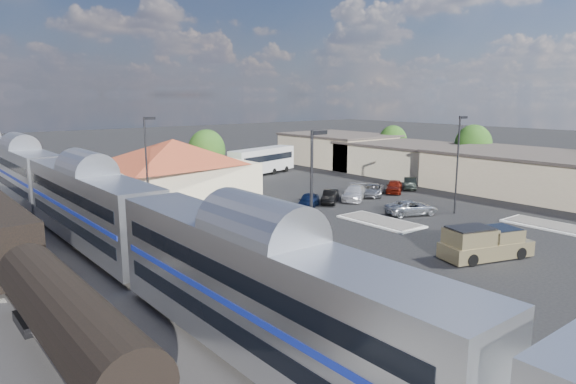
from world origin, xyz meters
TOP-DOWN VIEW (x-y plane):
  - ground at (0.00, 0.00)m, footprint 280.00×280.00m
  - railbed at (-21.00, 8.00)m, footprint 16.00×100.00m
  - platform at (-12.00, 6.00)m, footprint 5.50×92.00m
  - passenger_train at (-18.00, 10.02)m, footprint 3.00×104.00m
  - station_depot at (-4.56, 24.00)m, footprint 18.35×12.24m
  - buildings_east at (28.00, 14.28)m, footprint 14.40×51.40m
  - traffic_island_south at (4.00, 2.00)m, footprint 3.30×7.50m
  - traffic_island_north at (14.00, -8.00)m, footprint 3.30×7.50m
  - lamp_plat_s at (-10.90, -6.00)m, footprint 1.08×0.25m
  - lamp_plat_n at (-10.90, 16.00)m, footprint 1.08×0.25m
  - lamp_lot at (12.10, 0.00)m, footprint 1.08×0.25m
  - tree_east_b at (34.00, 12.00)m, footprint 4.94×4.94m
  - tree_east_c at (34.00, 26.00)m, footprint 4.41×4.41m
  - tree_depot at (3.00, 30.00)m, footprint 4.71×4.71m
  - pickup_truck at (2.02, -9.04)m, footprint 6.69×4.08m
  - suv at (8.40, 2.12)m, footprint 5.34×3.89m
  - coach_bus at (11.81, 30.27)m, footprint 11.63×5.37m
  - person_a at (-11.28, -10.94)m, footprint 0.53×0.67m
  - person_b at (-12.52, -1.84)m, footprint 0.85×0.97m
  - parked_car_a at (2.88, 10.26)m, footprint 4.35×3.97m
  - parked_car_b at (6.08, 10.56)m, footprint 4.02×3.67m
  - parked_car_c at (9.28, 10.26)m, footprint 5.37×4.64m
  - parked_car_d at (12.48, 10.56)m, footprint 4.96×4.43m
  - parked_car_e at (15.68, 10.26)m, footprint 4.38×3.84m
  - parked_car_f at (18.88, 10.56)m, footprint 3.99×3.63m

SIDE VIEW (x-z plane):
  - ground at x=0.00m, z-range 0.00..0.00m
  - railbed at x=-21.00m, z-range 0.00..0.12m
  - platform at x=-12.00m, z-range 0.00..0.18m
  - traffic_island_south at x=4.00m, z-range 0.00..0.21m
  - traffic_island_north at x=14.00m, z-range 0.00..0.21m
  - parked_car_d at x=12.48m, z-range 0.00..1.28m
  - parked_car_f at x=18.88m, z-range 0.00..1.32m
  - parked_car_b at x=6.08m, z-range 0.00..1.33m
  - suv at x=8.40m, z-range 0.00..1.35m
  - parked_car_e at x=15.68m, z-range 0.00..1.43m
  - parked_car_a at x=2.88m, z-range 0.00..1.44m
  - parked_car_c at x=9.28m, z-range 0.00..1.48m
  - person_a at x=-11.28m, z-range 0.18..1.81m
  - pickup_truck at x=2.02m, z-range -0.06..2.12m
  - person_b at x=-12.52m, z-range 0.18..1.88m
  - coach_bus at x=11.81m, z-range 0.28..3.93m
  - buildings_east at x=28.00m, z-range -0.13..4.67m
  - passenger_train at x=-18.00m, z-range 0.09..5.64m
  - station_depot at x=-4.56m, z-range 0.03..6.23m
  - tree_east_c at x=34.00m, z-range 0.66..6.87m
  - tree_depot at x=3.00m, z-range 0.71..7.34m
  - tree_east_b at x=34.00m, z-range 0.74..7.70m
  - lamp_plat_s at x=-10.90m, z-range 0.84..9.84m
  - lamp_plat_n at x=-10.90m, z-range 0.84..9.84m
  - lamp_lot at x=12.10m, z-range 0.84..9.84m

